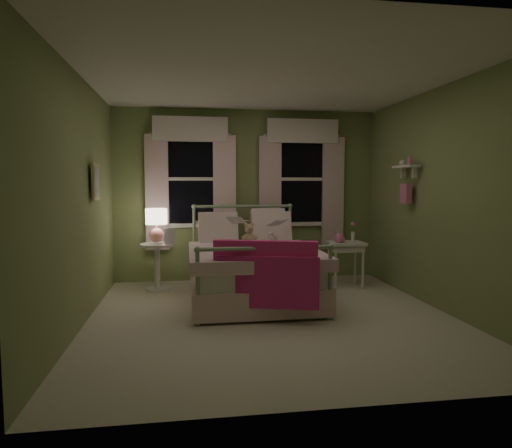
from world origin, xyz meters
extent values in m
plane|color=beige|center=(0.00, 0.00, 0.00)|extent=(4.20, 4.20, 0.00)
plane|color=white|center=(0.00, 0.00, 2.60)|extent=(4.20, 4.20, 0.00)
plane|color=#899C5D|center=(0.00, 2.10, 1.30)|extent=(4.00, 0.00, 4.00)
plane|color=#899C5D|center=(0.00, -2.10, 1.30)|extent=(4.00, 0.00, 4.00)
plane|color=#899C5D|center=(-2.00, 0.00, 1.30)|extent=(0.00, 4.20, 4.20)
plane|color=#899C5D|center=(2.00, 0.00, 1.30)|extent=(0.00, 4.20, 4.20)
cube|color=white|center=(-0.11, 0.78, 0.42)|extent=(1.44, 1.94, 0.26)
cube|color=white|center=(-0.11, 0.78, 0.18)|extent=(1.54, 2.02, 0.30)
cube|color=white|center=(-0.11, 0.63, 0.60)|extent=(1.58, 1.75, 0.14)
cylinder|color=#9EB793|center=(-0.80, 0.78, 0.30)|extent=(0.04, 1.90, 0.04)
cylinder|color=#9EB793|center=(0.58, 0.78, 0.30)|extent=(0.04, 1.90, 0.04)
cylinder|color=#9EB793|center=(-0.82, 1.75, 0.57)|extent=(0.04, 0.04, 1.15)
cylinder|color=#9EB793|center=(0.60, 1.75, 0.57)|extent=(0.04, 0.04, 1.15)
sphere|color=#9EB793|center=(-0.82, 1.75, 1.15)|extent=(0.07, 0.07, 0.07)
sphere|color=#9EB793|center=(0.60, 1.75, 1.15)|extent=(0.07, 0.07, 0.07)
cylinder|color=#9EB793|center=(-0.11, 1.75, 1.15)|extent=(1.42, 0.04, 0.04)
cylinder|color=#9EB793|center=(-0.11, 1.75, 0.93)|extent=(1.38, 0.03, 0.03)
cylinder|color=#9EB793|center=(-0.82, -0.19, 0.40)|extent=(0.04, 0.04, 0.80)
cylinder|color=#9EB793|center=(0.60, -0.19, 0.40)|extent=(0.04, 0.04, 0.80)
sphere|color=#9EB793|center=(-0.82, -0.19, 0.80)|extent=(0.07, 0.07, 0.07)
sphere|color=#9EB793|center=(0.60, -0.19, 0.80)|extent=(0.07, 0.07, 0.07)
cylinder|color=#9EB793|center=(-0.11, -0.19, 0.80)|extent=(1.42, 0.04, 0.04)
cube|color=white|center=(-0.49, 1.48, 0.80)|extent=(0.55, 0.32, 0.57)
cube|color=white|center=(0.27, 1.48, 0.80)|extent=(0.55, 0.32, 0.57)
cube|color=white|center=(0.22, 1.48, 0.88)|extent=(0.48, 0.30, 0.51)
cube|color=#ED2E87|center=(-0.11, -0.19, 0.72)|extent=(1.09, 0.40, 0.32)
cube|color=#D82A83|center=(-0.11, -0.26, 0.45)|extent=(1.07, 0.34, 0.55)
imported|color=#F7D1DD|center=(-0.39, 1.23, 0.94)|extent=(0.30, 0.23, 0.74)
imported|color=#F7D1DD|center=(0.17, 1.23, 0.91)|extent=(0.34, 0.27, 0.68)
imported|color=beige|center=(-0.39, 0.98, 0.96)|extent=(0.23, 0.18, 0.26)
imported|color=beige|center=(0.17, 0.98, 0.92)|extent=(0.22, 0.17, 0.26)
sphere|color=tan|center=(-0.11, 1.08, 0.75)|extent=(0.17, 0.17, 0.17)
sphere|color=tan|center=(-0.11, 1.06, 0.89)|extent=(0.12, 0.12, 0.12)
sphere|color=tan|center=(-0.15, 1.06, 0.95)|extent=(0.05, 0.05, 0.05)
sphere|color=tan|center=(-0.06, 1.06, 0.95)|extent=(0.05, 0.05, 0.05)
sphere|color=tan|center=(-0.19, 1.05, 0.77)|extent=(0.06, 0.06, 0.06)
sphere|color=tan|center=(-0.03, 1.05, 0.77)|extent=(0.06, 0.06, 0.06)
sphere|color=#8C6B51|center=(-0.11, 1.01, 0.89)|extent=(0.04, 0.04, 0.04)
cylinder|color=white|center=(-1.33, 1.53, 0.63)|extent=(0.46, 0.46, 0.04)
cylinder|color=white|center=(-1.33, 1.53, 0.32)|extent=(0.08, 0.08, 0.60)
cylinder|color=white|center=(-1.33, 1.53, 0.01)|extent=(0.34, 0.34, 0.03)
sphere|color=pink|center=(-1.33, 1.53, 0.77)|extent=(0.20, 0.20, 0.20)
cylinder|color=pink|center=(-1.33, 1.53, 0.89)|extent=(0.03, 0.03, 0.12)
cylinder|color=#FFEAC6|center=(-1.33, 1.53, 1.03)|extent=(0.30, 0.30, 0.22)
imported|color=beige|center=(-1.23, 1.45, 0.66)|extent=(0.20, 0.25, 0.02)
cube|color=white|center=(1.32, 1.31, 0.63)|extent=(0.50, 0.40, 0.04)
cube|color=white|center=(1.32, 1.31, 0.56)|extent=(0.44, 0.34, 0.08)
cylinder|color=white|center=(1.12, 1.16, 0.31)|extent=(0.04, 0.04, 0.60)
cylinder|color=white|center=(1.52, 1.16, 0.31)|extent=(0.04, 0.04, 0.60)
cylinder|color=white|center=(1.12, 1.46, 0.31)|extent=(0.04, 0.04, 0.60)
cylinder|color=white|center=(1.52, 1.46, 0.31)|extent=(0.04, 0.04, 0.60)
sphere|color=pink|center=(1.22, 1.31, 0.71)|extent=(0.14, 0.14, 0.14)
cube|color=pink|center=(1.22, 1.22, 0.69)|extent=(0.11, 0.07, 0.04)
cylinder|color=white|center=(1.44, 1.36, 0.72)|extent=(0.05, 0.05, 0.14)
cylinder|color=#4C7F3F|center=(1.44, 1.36, 0.83)|extent=(0.01, 0.01, 0.12)
sphere|color=pink|center=(1.44, 1.36, 0.90)|extent=(0.06, 0.06, 0.06)
cube|color=black|center=(-0.85, 2.08, 1.55)|extent=(0.76, 0.02, 1.35)
cube|color=white|center=(-0.85, 2.06, 2.25)|extent=(0.84, 0.05, 0.06)
cube|color=white|center=(-0.85, 2.06, 0.85)|extent=(0.84, 0.05, 0.06)
cube|color=white|center=(-1.25, 2.06, 1.55)|extent=(0.06, 0.05, 1.40)
cube|color=white|center=(-0.45, 2.06, 1.55)|extent=(0.06, 0.05, 1.40)
cube|color=white|center=(-0.85, 2.06, 1.55)|extent=(0.76, 0.04, 0.05)
cube|color=white|center=(-1.35, 2.02, 1.35)|extent=(0.34, 0.06, 1.70)
cube|color=white|center=(-0.35, 2.02, 1.35)|extent=(0.34, 0.06, 1.70)
cube|color=white|center=(-0.85, 2.00, 2.28)|extent=(1.10, 0.08, 0.36)
cylinder|color=white|center=(-0.85, 2.04, 2.22)|extent=(1.20, 0.03, 0.03)
cube|color=black|center=(0.85, 2.08, 1.55)|extent=(0.76, 0.02, 1.35)
cube|color=white|center=(0.85, 2.06, 2.25)|extent=(0.84, 0.05, 0.06)
cube|color=white|center=(0.85, 2.06, 0.85)|extent=(0.84, 0.05, 0.06)
cube|color=white|center=(0.45, 2.06, 1.55)|extent=(0.06, 0.05, 1.40)
cube|color=white|center=(1.25, 2.06, 1.55)|extent=(0.06, 0.05, 1.40)
cube|color=white|center=(0.85, 2.06, 1.55)|extent=(0.76, 0.04, 0.05)
cube|color=white|center=(0.35, 2.02, 1.35)|extent=(0.34, 0.06, 1.70)
cube|color=white|center=(1.35, 2.02, 1.35)|extent=(0.34, 0.06, 1.70)
cube|color=white|center=(0.85, 2.00, 2.28)|extent=(1.10, 0.08, 0.36)
cylinder|color=white|center=(0.85, 2.04, 2.22)|extent=(1.20, 0.03, 0.03)
cube|color=white|center=(1.89, 0.70, 1.70)|extent=(0.15, 0.50, 0.03)
cube|color=white|center=(1.93, 0.55, 1.62)|extent=(0.06, 0.03, 0.14)
cube|color=white|center=(1.93, 0.85, 1.62)|extent=(0.06, 0.03, 0.14)
cylinder|color=pink|center=(1.89, 0.60, 1.77)|extent=(0.06, 0.06, 0.10)
sphere|color=white|center=(1.89, 0.80, 1.75)|extent=(0.08, 0.08, 0.08)
cube|color=pink|center=(1.90, 0.70, 1.35)|extent=(0.08, 0.18, 0.26)
cube|color=beige|center=(-1.95, 0.60, 1.50)|extent=(0.03, 0.32, 0.42)
cube|color=silver|center=(-1.94, 0.60, 1.50)|extent=(0.01, 0.25, 0.34)
camera|label=1|loc=(-0.92, -4.87, 1.47)|focal=32.00mm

